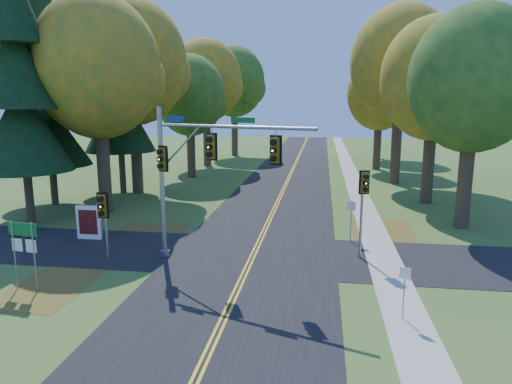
# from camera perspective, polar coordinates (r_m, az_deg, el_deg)

# --- Properties ---
(ground) EXTENTS (160.00, 160.00, 0.00)m
(ground) POSITION_cam_1_polar(r_m,az_deg,el_deg) (20.63, -1.15, -9.60)
(ground) COLOR #385C20
(ground) RESTS_ON ground
(road_main) EXTENTS (8.00, 160.00, 0.02)m
(road_main) POSITION_cam_1_polar(r_m,az_deg,el_deg) (20.63, -1.15, -9.58)
(road_main) COLOR black
(road_main) RESTS_ON ground
(road_cross) EXTENTS (60.00, 6.00, 0.02)m
(road_cross) POSITION_cam_1_polar(r_m,az_deg,el_deg) (22.49, -0.31, -7.80)
(road_cross) COLOR black
(road_cross) RESTS_ON ground
(centerline_left) EXTENTS (0.10, 160.00, 0.01)m
(centerline_left) POSITION_cam_1_polar(r_m,az_deg,el_deg) (20.64, -1.43, -9.52)
(centerline_left) COLOR gold
(centerline_left) RESTS_ON road_main
(centerline_right) EXTENTS (0.10, 160.00, 0.01)m
(centerline_right) POSITION_cam_1_polar(r_m,az_deg,el_deg) (20.61, -0.87, -9.55)
(centerline_right) COLOR gold
(centerline_right) RESTS_ON road_main
(sidewalk_east) EXTENTS (1.60, 160.00, 0.06)m
(sidewalk_east) POSITION_cam_1_polar(r_m,az_deg,el_deg) (20.60, 16.40, -10.02)
(sidewalk_east) COLOR #9E998E
(sidewalk_east) RESTS_ON ground
(leaf_patch_w_near) EXTENTS (4.00, 6.00, 0.00)m
(leaf_patch_w_near) POSITION_cam_1_polar(r_m,az_deg,el_deg) (26.03, -13.99, -5.50)
(leaf_patch_w_near) COLOR brown
(leaf_patch_w_near) RESTS_ON ground
(leaf_patch_e) EXTENTS (3.50, 8.00, 0.00)m
(leaf_patch_e) POSITION_cam_1_polar(r_m,az_deg,el_deg) (26.33, 15.91, -5.41)
(leaf_patch_e) COLOR brown
(leaf_patch_e) RESTS_ON ground
(leaf_patch_w_far) EXTENTS (3.00, 5.00, 0.00)m
(leaf_patch_w_far) POSITION_cam_1_polar(r_m,az_deg,el_deg) (20.60, -24.08, -10.63)
(leaf_patch_w_far) COLOR brown
(leaf_patch_w_far) RESTS_ON ground
(tree_w_a) EXTENTS (8.00, 8.00, 14.15)m
(tree_w_a) POSITION_cam_1_polar(r_m,az_deg,el_deg) (31.89, -19.03, 14.45)
(tree_w_a) COLOR #38281C
(tree_w_a) RESTS_ON ground
(tree_e_a) EXTENTS (7.20, 7.20, 12.73)m
(tree_e_a) POSITION_cam_1_polar(r_m,az_deg,el_deg) (29.07, 25.67, 12.47)
(tree_e_a) COLOR #38281C
(tree_e_a) RESTS_ON ground
(tree_w_b) EXTENTS (8.60, 8.60, 15.38)m
(tree_w_b) POSITION_cam_1_polar(r_m,az_deg,el_deg) (38.46, -15.10, 15.31)
(tree_w_b) COLOR #38281C
(tree_w_b) RESTS_ON ground
(tree_e_b) EXTENTS (7.60, 7.60, 13.33)m
(tree_e_b) POSITION_cam_1_polar(r_m,az_deg,el_deg) (35.52, 21.50, 12.94)
(tree_e_b) COLOR #38281C
(tree_e_b) RESTS_ON ground
(tree_w_c) EXTENTS (6.80, 6.80, 11.91)m
(tree_w_c) POSITION_cam_1_polar(r_m,az_deg,el_deg) (45.33, -8.20, 11.81)
(tree_w_c) COLOR #38281C
(tree_w_c) RESTS_ON ground
(tree_e_c) EXTENTS (8.80, 8.80, 15.79)m
(tree_e_c) POSITION_cam_1_polar(r_m,az_deg,el_deg) (43.38, 17.76, 15.04)
(tree_e_c) COLOR #38281C
(tree_e_c) RESTS_ON ground
(tree_w_d) EXTENTS (8.20, 8.20, 14.56)m
(tree_w_d) POSITION_cam_1_polar(r_m,az_deg,el_deg) (53.95, -6.19, 13.67)
(tree_w_d) COLOR #38281C
(tree_w_d) RESTS_ON ground
(tree_e_d) EXTENTS (7.00, 7.00, 12.32)m
(tree_e_d) POSITION_cam_1_polar(r_m,az_deg,el_deg) (52.27, 15.28, 11.75)
(tree_e_d) COLOR #38281C
(tree_e_d) RESTS_ON ground
(tree_w_e) EXTENTS (8.40, 8.40, 14.97)m
(tree_w_e) POSITION_cam_1_polar(r_m,az_deg,el_deg) (64.33, -2.65, 13.56)
(tree_w_e) COLOR #38281C
(tree_w_e) RESTS_ON ground
(tree_e_e) EXTENTS (7.80, 7.80, 13.74)m
(tree_e_e) POSITION_cam_1_polar(r_m,az_deg,el_deg) (63.07, 15.27, 12.44)
(tree_e_e) COLOR #38281C
(tree_e_e) RESTS_ON ground
(pine_a) EXTENTS (5.60, 5.60, 19.48)m
(pine_a) POSITION_cam_1_polar(r_m,az_deg,el_deg) (30.71, -27.71, 13.39)
(pine_a) COLOR #38281C
(pine_a) RESTS_ON ground
(pine_b) EXTENTS (5.60, 5.60, 17.31)m
(pine_b) POSITION_cam_1_polar(r_m,az_deg,el_deg) (35.65, -24.81, 11.49)
(pine_b) COLOR #38281C
(pine_b) RESTS_ON ground
(pine_c) EXTENTS (5.60, 5.60, 20.56)m
(pine_c) POSITION_cam_1_polar(r_m,az_deg,el_deg) (38.67, -17.02, 14.18)
(pine_c) COLOR #38281C
(pine_c) RESTS_ON ground
(traffic_mast) EXTENTS (7.42, 2.88, 7.12)m
(traffic_mast) POSITION_cam_1_polar(r_m,az_deg,el_deg) (20.42, -7.67, 3.35)
(traffic_mast) COLOR gray
(traffic_mast) RESTS_ON ground
(east_signal_pole) EXTENTS (0.49, 0.57, 4.26)m
(east_signal_pole) POSITION_cam_1_polar(r_m,az_deg,el_deg) (21.62, 13.29, -0.04)
(east_signal_pole) COLOR gray
(east_signal_pole) RESTS_ON ground
(ped_signal_pole) EXTENTS (0.53, 0.61, 3.36)m
(ped_signal_pole) POSITION_cam_1_polar(r_m,az_deg,el_deg) (21.72, -18.54, -2.25)
(ped_signal_pole) COLOR gray
(ped_signal_pole) RESTS_ON ground
(route_sign_cluster) EXTENTS (1.30, 0.22, 2.80)m
(route_sign_cluster) POSITION_cam_1_polar(r_m,az_deg,el_deg) (20.02, -27.06, -5.56)
(route_sign_cluster) COLOR gray
(route_sign_cluster) RESTS_ON ground
(info_kiosk) EXTENTS (1.34, 0.22, 1.86)m
(info_kiosk) POSITION_cam_1_polar(r_m,az_deg,el_deg) (26.29, -20.16, -3.62)
(info_kiosk) COLOR white
(info_kiosk) RESTS_ON ground
(reg_sign_e_north) EXTENTS (0.42, 0.17, 2.30)m
(reg_sign_e_north) POSITION_cam_1_polar(r_m,az_deg,el_deg) (24.59, 11.83, -2.60)
(reg_sign_e_north) COLOR gray
(reg_sign_e_north) RESTS_ON ground
(reg_sign_e_south) EXTENTS (0.35, 0.18, 1.95)m
(reg_sign_e_south) POSITION_cam_1_polar(r_m,az_deg,el_deg) (16.42, 18.07, -10.75)
(reg_sign_e_south) COLOR gray
(reg_sign_e_south) RESTS_ON ground
(reg_sign_w) EXTENTS (0.43, 0.20, 2.38)m
(reg_sign_w) POSITION_cam_1_polar(r_m,az_deg,el_deg) (24.54, -18.82, -2.86)
(reg_sign_w) COLOR gray
(reg_sign_w) RESTS_ON ground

